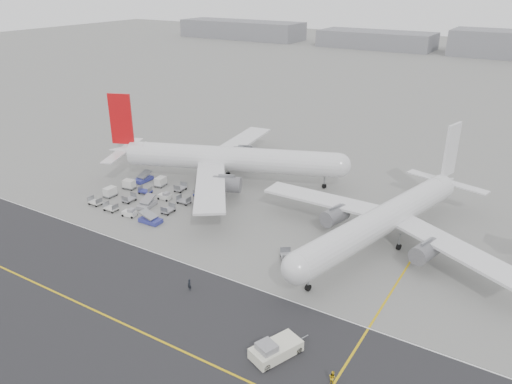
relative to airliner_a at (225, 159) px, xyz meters
The scene contains 9 objects.
ground 32.75m from the airliner_a, 64.47° to the right, with size 700.00×700.00×0.00m, color gray.
taxiway 51.08m from the airliner_a, 68.11° to the right, with size 220.00×59.00×0.03m.
airliner_a is the anchor object (origin of this frame).
airliner_b 39.42m from the airliner_a, 13.26° to the right, with size 46.66×47.73×16.78m.
pushback_tug 55.61m from the airliner_a, 49.30° to the right, with size 5.11×8.19×2.35m.
gse_cluster 19.05m from the airliner_a, 115.60° to the right, with size 22.82×22.00×2.06m, color #97979C, non-canonical shape.
stray_dolly 35.25m from the airliner_a, 39.32° to the right, with size 1.70×2.76×1.70m, color silver, non-canonical shape.
ground_crew_a 41.59m from the airliner_a, 62.55° to the right, with size 0.67×0.44×1.83m, color black.
ground_crew_b 61.13m from the airliner_a, 44.20° to the right, with size 0.84×0.65×1.73m, color gold.
Camera 1 is at (44.70, -53.74, 41.53)m, focal length 35.00 mm.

